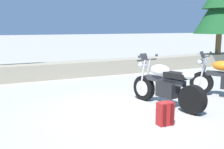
# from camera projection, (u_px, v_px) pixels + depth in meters

# --- Properties ---
(ground_plane) EXTENTS (120.00, 120.00, 0.00)m
(ground_plane) POSITION_uv_depth(u_px,v_px,m) (130.00, 114.00, 5.84)
(ground_plane) COLOR #A3A099
(stone_wall) EXTENTS (36.00, 0.80, 0.55)m
(stone_wall) POSITION_uv_depth(u_px,v_px,m) (66.00, 70.00, 10.05)
(stone_wall) COLOR gray
(stone_wall) RESTS_ON ground
(motorcycle_white_centre) EXTENTS (0.83, 2.04, 1.18)m
(motorcycle_white_centre) POSITION_uv_depth(u_px,v_px,m) (165.00, 86.00, 6.34)
(motorcycle_white_centre) COLOR black
(motorcycle_white_centre) RESTS_ON ground
(rider_backpack) EXTENTS (0.30, 0.27, 0.47)m
(rider_backpack) POSITION_uv_depth(u_px,v_px,m) (165.00, 112.00, 5.14)
(rider_backpack) COLOR #A31E1E
(rider_backpack) RESTS_ON ground
(pine_tree_mid_left) EXTENTS (2.35, 2.35, 3.60)m
(pine_tree_mid_left) POSITION_uv_depth(u_px,v_px,m) (221.00, 6.00, 12.60)
(pine_tree_mid_left) COLOR brown
(pine_tree_mid_left) RESTS_ON stone_wall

